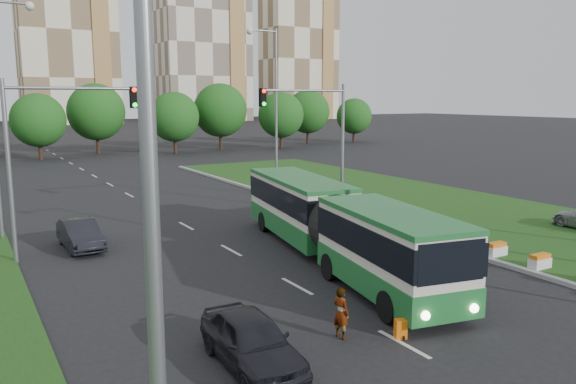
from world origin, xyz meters
TOP-DOWN VIEW (x-y plane):
  - ground at (0.00, 0.00)m, footprint 360.00×360.00m
  - grass_median at (13.00, 8.00)m, footprint 14.00×60.00m
  - median_kerb at (6.05, 8.00)m, footprint 0.30×60.00m
  - lane_markings at (-3.00, 20.00)m, footprint 0.20×100.00m
  - flower_planters at (6.70, -1.40)m, footprint 1.10×13.70m
  - traffic_mast_median at (4.78, 10.00)m, footprint 5.76×0.32m
  - traffic_mast_left at (-10.38, 9.00)m, footprint 5.76×0.32m
  - street_lamps at (-3.00, 10.00)m, footprint 36.00×60.00m
  - tree_line at (10.00, 55.00)m, footprint 120.00×8.00m
  - apartment_tower_ceast at (15.00, 150.00)m, footprint 25.00×15.00m
  - apartment_tower_east at (55.00, 150.00)m, footprint 27.00×15.00m
  - midrise_east at (90.00, 150.00)m, footprint 24.00×14.00m
  - articulated_bus at (0.01, 2.11)m, footprint 2.65×17.00m
  - car_left_near at (-7.49, -4.94)m, footprint 1.96×4.40m
  - car_left_far at (-9.09, 10.03)m, footprint 1.61×4.27m
  - pedestrian at (-4.34, -4.69)m, footprint 0.47×0.64m
  - shopping_trolley at (-2.79, -5.63)m, footprint 0.34×0.36m

SIDE VIEW (x-z plane):
  - ground at x=0.00m, z-range 0.00..0.00m
  - lane_markings at x=-3.00m, z-range -0.01..0.01m
  - grass_median at x=13.00m, z-range 0.00..0.15m
  - median_kerb at x=6.05m, z-range 0.00..0.18m
  - shopping_trolley at x=-2.79m, z-range 0.00..0.59m
  - flower_planters at x=6.70m, z-range 0.15..0.75m
  - car_left_far at x=-9.09m, z-range 0.00..1.39m
  - car_left_near at x=-7.49m, z-range 0.00..1.47m
  - pedestrian at x=-4.34m, z-range 0.00..1.59m
  - articulated_bus at x=0.01m, z-range 0.31..3.11m
  - tree_line at x=10.00m, z-range 0.00..9.00m
  - traffic_mast_median at x=4.78m, z-range 1.35..9.35m
  - traffic_mast_left at x=-10.38m, z-range 1.35..9.35m
  - street_lamps at x=-3.00m, z-range 0.00..12.00m
  - midrise_east at x=90.00m, z-range 0.00..40.00m
  - apartment_tower_east at x=55.00m, z-range 0.00..47.00m
  - apartment_tower_ceast at x=15.00m, z-range 0.00..50.00m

